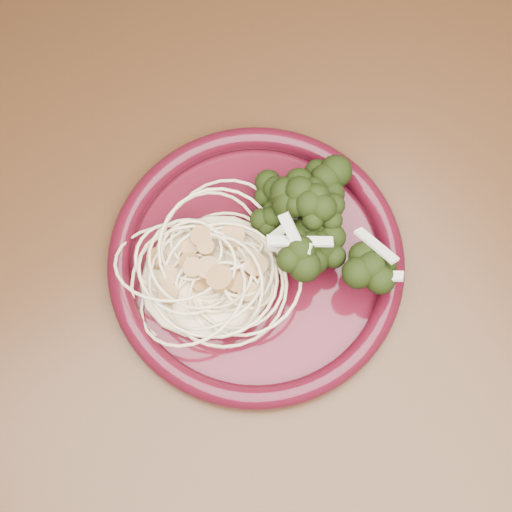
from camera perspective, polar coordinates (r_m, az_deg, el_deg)
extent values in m
plane|color=brown|center=(1.35, 2.92, -8.83)|extent=(3.50, 3.50, 0.00)
cube|color=#472814|center=(0.65, 6.04, 3.29)|extent=(1.20, 0.80, 0.04)
cylinder|color=#430B17|center=(0.60, 0.00, -0.55)|extent=(0.28, 0.28, 0.01)
torus|color=#430A16|center=(0.60, 0.00, -0.29)|extent=(0.29, 0.29, 0.02)
ellipsoid|color=beige|center=(0.58, -3.73, -1.26)|extent=(0.14, 0.12, 0.03)
ellipsoid|color=black|center=(0.59, 4.56, 1.80)|extent=(0.11, 0.15, 0.05)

